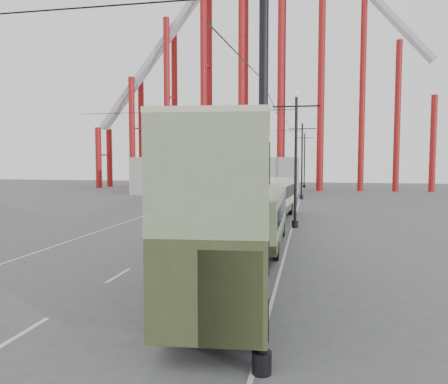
% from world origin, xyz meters
% --- Properties ---
extents(ground, '(160.00, 160.00, 0.00)m').
position_xyz_m(ground, '(0.00, 0.00, 0.00)').
color(ground, '#505053').
rests_on(ground, ground).
extents(road_markings, '(12.52, 120.00, 0.01)m').
position_xyz_m(road_markings, '(-0.86, 19.70, 0.01)').
color(road_markings, silver).
rests_on(road_markings, ground).
extents(lamp_post_near, '(3.20, 0.44, 10.80)m').
position_xyz_m(lamp_post_near, '(5.60, -3.00, 7.86)').
color(lamp_post_near, black).
rests_on(lamp_post_near, ground).
extents(lamp_post_mid, '(3.20, 0.44, 9.32)m').
position_xyz_m(lamp_post_mid, '(5.60, 18.00, 4.68)').
color(lamp_post_mid, black).
rests_on(lamp_post_mid, ground).
extents(lamp_post_far, '(3.20, 0.44, 9.32)m').
position_xyz_m(lamp_post_far, '(5.60, 40.00, 4.68)').
color(lamp_post_far, black).
rests_on(lamp_post_far, ground).
extents(lamp_post_distant, '(3.20, 0.44, 9.32)m').
position_xyz_m(lamp_post_distant, '(5.60, 62.00, 4.68)').
color(lamp_post_distant, black).
rests_on(lamp_post_distant, ground).
extents(roller_coaster, '(52.95, 5.00, 55.48)m').
position_xyz_m(roller_coaster, '(-2.49, 56.89, 22.92)').
color(roller_coaster, maroon).
rests_on(roller_coaster, ground).
extents(fairground_shed, '(22.00, 10.00, 5.00)m').
position_xyz_m(fairground_shed, '(-6.00, 47.00, 2.50)').
color(fairground_shed, gray).
rests_on(fairground_shed, ground).
extents(double_decker_bus, '(3.72, 11.06, 5.83)m').
position_xyz_m(double_decker_bus, '(3.90, 2.10, 3.26)').
color(double_decker_bus, '#343D21').
rests_on(double_decker_bus, ground).
extents(single_decker_green, '(2.55, 10.38, 2.92)m').
position_xyz_m(single_decker_green, '(3.95, 11.38, 1.65)').
color(single_decker_green, gray).
rests_on(single_decker_green, ground).
extents(single_decker_cream, '(3.31, 10.16, 3.11)m').
position_xyz_m(single_decker_cream, '(3.64, 22.31, 1.75)').
color(single_decker_cream, beige).
rests_on(single_decker_cream, ground).
extents(pedestrian, '(0.75, 0.57, 1.85)m').
position_xyz_m(pedestrian, '(0.26, 9.18, 0.93)').
color(pedestrian, black).
rests_on(pedestrian, ground).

